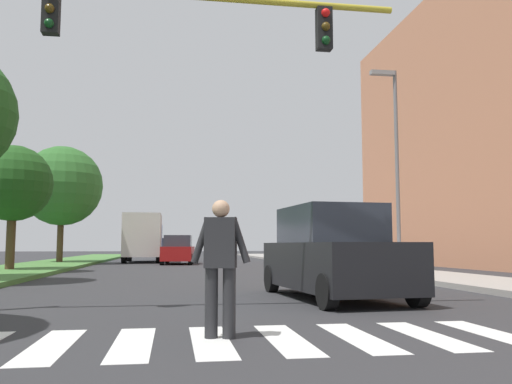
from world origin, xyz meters
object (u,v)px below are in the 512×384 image
tree_far (13,184)px  suv_crossing (333,254)px  traffic_light_gantry (47,53)px  sedan_midblock (178,251)px  pedestrian_performer (221,261)px  truck_box_delivery (144,237)px  sedan_distant (168,250)px  street_lamp_right (394,151)px  tree_distant (62,186)px

tree_far → suv_crossing: size_ratio=1.08×
traffic_light_gantry → sedan_midblock: (2.49, 22.97, -3.57)m
pedestrian_performer → suv_crossing: 5.29m
traffic_light_gantry → truck_box_delivery: (0.25, 26.75, -2.72)m
suv_crossing → truck_box_delivery: bearing=102.0°
suv_crossing → sedan_distant: bearing=97.0°
sedan_distant → street_lamp_right: bearing=-69.9°
tree_distant → street_lamp_right: (14.63, -14.47, -0.03)m
tree_far → street_lamp_right: size_ratio=0.68×
street_lamp_right → sedan_midblock: street_lamp_right is taller
tree_far → sedan_midblock: (6.90, 8.96, -2.87)m
pedestrian_performer → tree_distant: bearing=105.2°
sedan_midblock → traffic_light_gantry: bearing=-96.2°
tree_far → suv_crossing: bearing=-50.6°
traffic_light_gantry → tree_far: bearing=107.5°
sedan_distant → tree_distant: bearing=-126.0°
tree_far → traffic_light_gantry: size_ratio=0.58×
tree_distant → suv_crossing: 24.27m
street_lamp_right → sedan_midblock: bearing=119.4°
sedan_distant → truck_box_delivery: truck_box_delivery is taller
pedestrian_performer → truck_box_delivery: size_ratio=0.27×
tree_far → street_lamp_right: 15.41m
tree_distant → street_lamp_right: bearing=-44.7°
traffic_light_gantry → street_lamp_right: bearing=42.3°
traffic_light_gantry → sedan_midblock: size_ratio=2.02×
sedan_distant → traffic_light_gantry: bearing=-93.2°
tree_distant → sedan_distant: size_ratio=1.64×
pedestrian_performer → sedan_distant: 34.88m
street_lamp_right → tree_distant: bearing=135.3°
street_lamp_right → truck_box_delivery: street_lamp_right is taller
tree_far → suv_crossing: 15.90m
sedan_distant → suv_crossing: bearing=-83.0°
traffic_light_gantry → pedestrian_performer: 5.08m
sedan_distant → pedestrian_performer: bearing=-88.5°
tree_distant → truck_box_delivery: tree_distant is taller
tree_far → sedan_midblock: bearing=52.4°
tree_distant → pedestrian_performer: size_ratio=4.06×
tree_far → pedestrian_performer: 18.26m
tree_distant → traffic_light_gantry: tree_distant is taller
tree_far → suv_crossing: (9.95, -12.10, -2.73)m
traffic_light_gantry → suv_crossing: (5.54, 1.92, -3.43)m
sedan_distant → truck_box_delivery: 5.83m
street_lamp_right → sedan_distant: street_lamp_right is taller
traffic_light_gantry → truck_box_delivery: bearing=89.5°
suv_crossing → truck_box_delivery: (-5.29, 24.83, 0.70)m
traffic_light_gantry → sedan_distant: traffic_light_gantry is taller
traffic_light_gantry → truck_box_delivery: size_ratio=1.43×
tree_distant → pedestrian_performer: (7.15, -26.31, -3.69)m
sedan_midblock → truck_box_delivery: (-2.24, 3.78, 0.85)m
pedestrian_performer → truck_box_delivery: truck_box_delivery is taller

